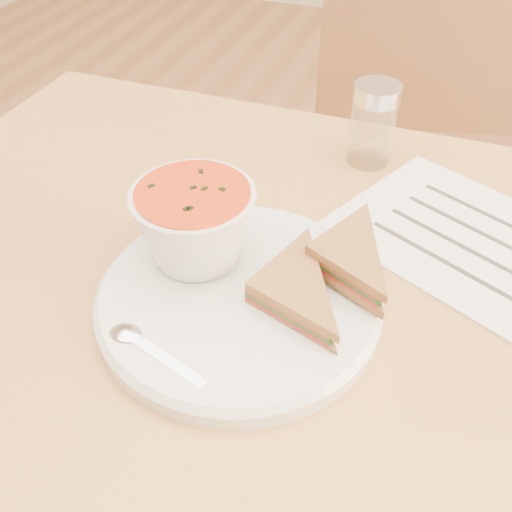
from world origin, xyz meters
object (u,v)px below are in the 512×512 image
at_px(chair_far, 421,176).
at_px(soup_bowl, 196,228).
at_px(plate, 239,299).
at_px(dining_table, 280,466).
at_px(condiment_shaker, 373,124).

bearing_deg(chair_far, soup_bowl, 59.44).
bearing_deg(plate, dining_table, 51.81).
distance_m(dining_table, chair_far, 0.65).
distance_m(chair_far, plate, 0.74).
bearing_deg(dining_table, chair_far, 81.89).
height_order(dining_table, chair_far, chair_far).
height_order(chair_far, plate, chair_far).
height_order(chair_far, condiment_shaker, chair_far).
xyz_separation_m(chair_far, plate, (-0.13, -0.68, 0.26)).
xyz_separation_m(dining_table, plate, (-0.04, -0.05, 0.38)).
relative_size(soup_bowl, condiment_shaker, 1.14).
bearing_deg(chair_far, condiment_shaker, 65.62).
bearing_deg(chair_far, dining_table, 67.16).
distance_m(chair_far, soup_bowl, 0.74).
bearing_deg(condiment_shaker, soup_bowl, -113.94).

